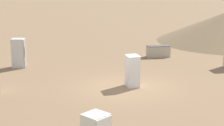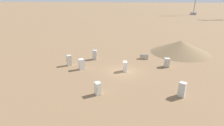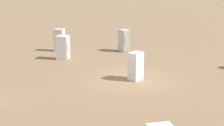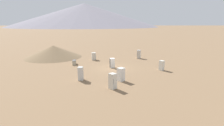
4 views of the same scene
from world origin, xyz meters
name	(u,v)px [view 2 (image 2 of 4)]	position (x,y,z in m)	size (l,w,h in m)	color
ground_plane	(123,71)	(0.00, 0.00, 0.00)	(1000.00, 1000.00, 0.00)	#846647
dirt_mound	(180,47)	(-9.43, -12.00, 1.23)	(11.57, 11.57, 2.47)	#7F6647
power_pylon_2	(195,2)	(-28.62, -107.39, 8.33)	(9.37, 3.21, 26.78)	gray
discarded_fridge_0	(81,64)	(6.25, 0.76, 0.82)	(1.05, 1.05, 1.64)	white
discarded_fridge_1	(182,89)	(-7.68, 5.52, 0.84)	(0.91, 0.86, 1.68)	silver
discarded_fridge_2	(144,57)	(-2.73, -6.55, 0.37)	(1.55, 0.72, 0.74)	#B2A88E
discarded_fridge_3	(95,55)	(5.79, -4.21, 0.84)	(0.78, 0.63, 1.68)	silver
discarded_fridge_4	(125,66)	(-0.33, -0.09, 0.76)	(0.70, 0.84, 1.53)	white
discarded_fridge_5	(69,60)	(8.86, -0.33, 0.86)	(0.97, 0.96, 1.71)	beige
discarded_fridge_6	(167,63)	(-6.50, -3.46, 0.70)	(0.90, 0.89, 1.41)	beige
discarded_fridge_7	(98,88)	(1.50, 7.33, 0.74)	(0.90, 0.90, 1.49)	silver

